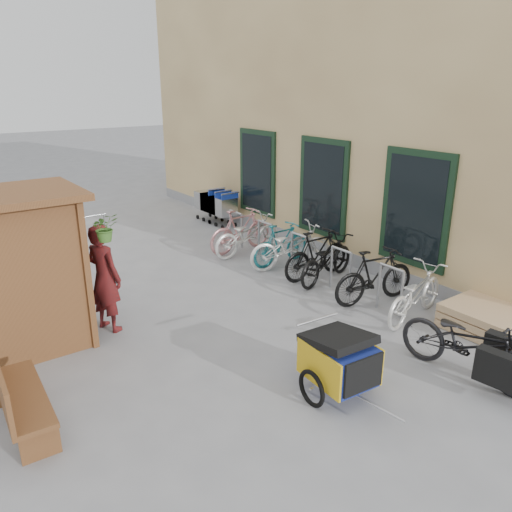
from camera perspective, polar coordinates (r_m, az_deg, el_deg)
ground at (r=7.70m, az=3.66°, el=-10.78°), size 80.00×80.00×0.00m
building at (r=14.45m, az=12.83°, el=17.37°), size 6.07×13.00×7.00m
kiosk at (r=7.96m, az=-27.05°, el=0.32°), size 2.49×1.65×2.40m
bike_rack at (r=10.53m, az=5.02°, el=0.72°), size 0.05×5.35×0.86m
pallet_stack at (r=8.96m, az=24.77°, el=-6.60°), size 1.00×1.20×0.40m
bench at (r=6.49m, az=-25.85°, el=-13.99°), size 0.54×1.56×0.97m
shopping_carts at (r=14.39m, az=-4.64°, el=6.08°), size 0.57×1.56×1.01m
child_trailer at (r=6.57m, az=9.51°, el=-11.54°), size 0.96×1.59×0.92m
cargo_bike at (r=7.40m, az=23.39°, el=-9.33°), size 0.92×2.01×1.02m
person_kiosk at (r=8.32m, az=-16.93°, el=-2.41°), size 0.65×0.77×1.79m
bike_0 at (r=8.89m, az=17.71°, el=-4.11°), size 1.84×0.92×0.92m
bike_1 at (r=9.34m, az=13.40°, el=-2.22°), size 1.77×0.79×1.03m
bike_2 at (r=10.19m, az=8.05°, el=-0.34°), size 1.87×1.03×0.93m
bike_3 at (r=10.33m, az=6.95°, el=0.24°), size 1.70×0.48×1.02m
bike_4 at (r=10.81m, az=3.96°, el=1.12°), size 1.99×1.12×0.99m
bike_5 at (r=11.06m, az=2.87°, el=1.41°), size 1.58×0.51×0.94m
bike_6 at (r=11.67m, az=-0.99°, el=2.45°), size 1.84×0.69×0.96m
bike_7 at (r=11.87m, az=-1.77°, el=2.96°), size 1.75×0.54×1.04m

